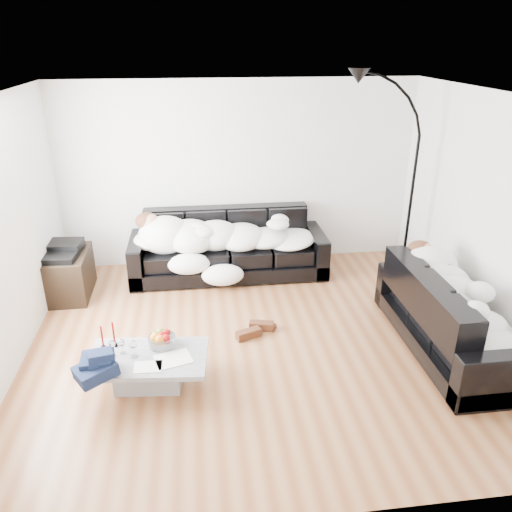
{
  "coord_description": "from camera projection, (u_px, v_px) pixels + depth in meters",
  "views": [
    {
      "loc": [
        -0.63,
        -4.64,
        3.11
      ],
      "look_at": [
        0.0,
        0.3,
        0.9
      ],
      "focal_mm": 35.0,
      "sensor_mm": 36.0,
      "label": 1
    }
  ],
  "objects": [
    {
      "name": "ground",
      "position": [
        259.0,
        341.0,
        5.54
      ],
      "size": [
        5.0,
        5.0,
        0.0
      ],
      "primitive_type": "plane",
      "color": "brown",
      "rests_on": "ground"
    },
    {
      "name": "wall_back",
      "position": [
        239.0,
        175.0,
        7.05
      ],
      "size": [
        5.0,
        0.02,
        2.6
      ],
      "primitive_type": "cube",
      "color": "silver",
      "rests_on": "ground"
    },
    {
      "name": "wall_right",
      "position": [
        492.0,
        221.0,
        5.3
      ],
      "size": [
        0.02,
        4.5,
        2.6
      ],
      "primitive_type": "cube",
      "color": "silver",
      "rests_on": "ground"
    },
    {
      "name": "ceiling",
      "position": [
        260.0,
        97.0,
        4.49
      ],
      "size": [
        5.0,
        5.0,
        0.0
      ],
      "primitive_type": "plane",
      "color": "white",
      "rests_on": "ground"
    },
    {
      "name": "sofa_back",
      "position": [
        228.0,
        245.0,
        6.93
      ],
      "size": [
        2.69,
        0.93,
        0.88
      ],
      "primitive_type": "cube",
      "color": "black",
      "rests_on": "ground"
    },
    {
      "name": "sofa_right",
      "position": [
        453.0,
        312.0,
        5.27
      ],
      "size": [
        0.9,
        2.1,
        0.85
      ],
      "primitive_type": "cube",
      "rotation": [
        0.0,
        0.0,
        1.57
      ],
      "color": "black",
      "rests_on": "ground"
    },
    {
      "name": "sleeper_back",
      "position": [
        228.0,
        232.0,
        6.8
      ],
      "size": [
        2.28,
        0.79,
        0.46
      ],
      "primitive_type": null,
      "color": "white",
      "rests_on": "sofa_back"
    },
    {
      "name": "sleeper_right",
      "position": [
        456.0,
        295.0,
        5.18
      ],
      "size": [
        0.76,
        1.8,
        0.44
      ],
      "primitive_type": null,
      "rotation": [
        0.0,
        0.0,
        1.57
      ],
      "color": "white",
      "rests_on": "sofa_right"
    },
    {
      "name": "teal_cushion",
      "position": [
        424.0,
        262.0,
        5.73
      ],
      "size": [
        0.42,
        0.38,
        0.2
      ],
      "primitive_type": "ellipsoid",
      "rotation": [
        0.0,
        0.0,
        0.24
      ],
      "color": "#0F6B4A",
      "rests_on": "sofa_right"
    },
    {
      "name": "coffee_table",
      "position": [
        149.0,
        371.0,
        4.78
      ],
      "size": [
        1.18,
        0.76,
        0.33
      ],
      "primitive_type": "cube",
      "rotation": [
        0.0,
        0.0,
        -0.09
      ],
      "color": "#939699",
      "rests_on": "ground"
    },
    {
      "name": "fruit_bowl",
      "position": [
        162.0,
        338.0,
        4.85
      ],
      "size": [
        0.29,
        0.29,
        0.16
      ],
      "primitive_type": "cylinder",
      "rotation": [
        0.0,
        0.0,
        -0.08
      ],
      "color": "white",
      "rests_on": "coffee_table"
    },
    {
      "name": "wine_glass_a",
      "position": [
        122.0,
        346.0,
        4.73
      ],
      "size": [
        0.07,
        0.07,
        0.16
      ],
      "primitive_type": "cylinder",
      "rotation": [
        0.0,
        0.0,
        -0.08
      ],
      "color": "white",
      "rests_on": "coffee_table"
    },
    {
      "name": "wine_glass_b",
      "position": [
        112.0,
        348.0,
        4.69
      ],
      "size": [
        0.09,
        0.09,
        0.16
      ],
      "primitive_type": "cylinder",
      "rotation": [
        0.0,
        0.0,
        0.28
      ],
      "color": "white",
      "rests_on": "coffee_table"
    },
    {
      "name": "wine_glass_c",
      "position": [
        133.0,
        349.0,
        4.67
      ],
      "size": [
        0.09,
        0.09,
        0.19
      ],
      "primitive_type": "cylinder",
      "rotation": [
        0.0,
        0.0,
        0.12
      ],
      "color": "white",
      "rests_on": "coffee_table"
    },
    {
      "name": "candle_left",
      "position": [
        102.0,
        337.0,
        4.79
      ],
      "size": [
        0.04,
        0.04,
        0.24
      ],
      "primitive_type": "cylinder",
      "rotation": [
        0.0,
        0.0,
        -0.0
      ],
      "color": "maroon",
      "rests_on": "coffee_table"
    },
    {
      "name": "candle_right",
      "position": [
        114.0,
        334.0,
        4.82
      ],
      "size": [
        0.05,
        0.05,
        0.27
      ],
      "primitive_type": "cylinder",
      "rotation": [
        0.0,
        0.0,
        -0.09
      ],
      "color": "maroon",
      "rests_on": "coffee_table"
    },
    {
      "name": "newspaper_a",
      "position": [
        173.0,
        359.0,
        4.67
      ],
      "size": [
        0.39,
        0.34,
        0.01
      ],
      "primitive_type": "cube",
      "rotation": [
        0.0,
        0.0,
        0.29
      ],
      "color": "silver",
      "rests_on": "coffee_table"
    },
    {
      "name": "newspaper_b",
      "position": [
        148.0,
        366.0,
        4.56
      ],
      "size": [
        0.26,
        0.18,
        0.01
      ],
      "primitive_type": "cube",
      "rotation": [
        0.0,
        0.0,
        -0.01
      ],
      "color": "silver",
      "rests_on": "coffee_table"
    },
    {
      "name": "navy_jacket",
      "position": [
        95.0,
        359.0,
        4.39
      ],
      "size": [
        0.42,
        0.37,
        0.18
      ],
      "primitive_type": null,
      "rotation": [
        0.0,
        0.0,
        0.21
      ],
      "color": "black",
      "rests_on": "coffee_table"
    },
    {
      "name": "shoes",
      "position": [
        255.0,
        330.0,
        5.65
      ],
      "size": [
        0.53,
        0.42,
        0.11
      ],
      "primitive_type": null,
      "rotation": [
        0.0,
        0.0,
        0.17
      ],
      "color": "#472311",
      "rests_on": "ground"
    },
    {
      "name": "av_cabinet",
      "position": [
        67.0,
        274.0,
        6.42
      ],
      "size": [
        0.58,
        0.84,
        0.57
      ],
      "primitive_type": "cube",
      "rotation": [
        0.0,
        0.0,
        0.01
      ],
      "color": "black",
      "rests_on": "ground"
    },
    {
      "name": "stereo",
      "position": [
        62.0,
        249.0,
        6.28
      ],
      "size": [
        0.47,
        0.38,
        0.13
      ],
      "primitive_type": "cube",
      "rotation": [
        0.0,
        0.0,
        -0.09
      ],
      "color": "black",
      "rests_on": "av_cabinet"
    },
    {
      "name": "floor_lamp",
      "position": [
        412.0,
        195.0,
        6.46
      ],
      "size": [
        0.94,
        0.53,
        2.43
      ],
      "primitive_type": null,
      "rotation": [
        0.0,
        0.0,
        -0.22
      ],
      "color": "black",
      "rests_on": "ground"
    }
  ]
}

